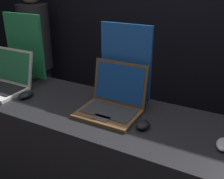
% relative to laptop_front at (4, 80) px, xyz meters
% --- Properties ---
extents(wall_back, '(8.00, 0.05, 2.80)m').
position_rel_laptop_front_xyz_m(wall_back, '(0.82, 1.19, 0.35)').
color(wall_back, black).
rests_on(wall_back, ground_plane).
extents(laptop_front, '(0.35, 0.30, 0.26)m').
position_rel_laptop_front_xyz_m(laptop_front, '(0.00, 0.00, 0.00)').
color(laptop_front, silver).
rests_on(laptop_front, display_counter).
extents(mouse_front, '(0.07, 0.11, 0.04)m').
position_rel_laptop_front_xyz_m(mouse_front, '(0.23, -0.04, -0.04)').
color(mouse_front, black).
rests_on(mouse_front, display_counter).
extents(promo_stand_front, '(0.33, 0.07, 0.48)m').
position_rel_laptop_front_xyz_m(promo_stand_front, '(0.00, 0.23, 0.17)').
color(promo_stand_front, black).
rests_on(promo_stand_front, display_counter).
extents(laptop_middle, '(0.33, 0.30, 0.27)m').
position_rel_laptop_front_xyz_m(laptop_middle, '(0.81, 0.06, 0.00)').
color(laptop_middle, brown).
rests_on(laptop_middle, display_counter).
extents(mouse_middle, '(0.07, 0.09, 0.04)m').
position_rel_laptop_front_xyz_m(mouse_middle, '(1.02, -0.02, -0.04)').
color(mouse_middle, black).
rests_on(mouse_middle, display_counter).
extents(promo_stand_middle, '(0.32, 0.07, 0.47)m').
position_rel_laptop_front_xyz_m(promo_stand_middle, '(0.81, 0.22, 0.17)').
color(promo_stand_middle, black).
rests_on(promo_stand_middle, display_counter).
extents(mouse_back, '(0.06, 0.11, 0.03)m').
position_rel_laptop_front_xyz_m(mouse_back, '(1.41, 0.00, -0.05)').
color(mouse_back, '#B2B2B7').
rests_on(mouse_back, display_counter).
extents(person_bystander, '(0.31, 0.31, 1.64)m').
position_rel_laptop_front_xyz_m(person_bystander, '(-0.55, 0.90, -0.19)').
color(person_bystander, '#282833').
rests_on(person_bystander, ground_plane).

